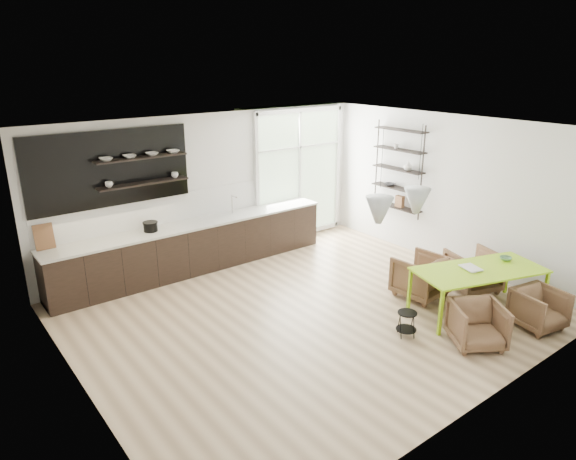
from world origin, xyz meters
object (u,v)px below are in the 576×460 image
(armchair_back_right, at_px, (473,271))
(wire_stool, at_px, (407,321))
(dining_table, at_px, (479,272))
(armchair_back_left, at_px, (421,276))
(armchair_front_right, at_px, (539,309))
(armchair_front_left, at_px, (477,325))

(armchair_back_right, distance_m, wire_stool, 2.18)
(dining_table, distance_m, armchair_back_left, 1.01)
(armchair_back_right, bearing_deg, armchair_back_left, -5.32)
(dining_table, distance_m, wire_stool, 1.53)
(dining_table, distance_m, armchair_front_right, 0.99)
(armchair_back_left, height_order, wire_stool, armchair_back_left)
(armchair_front_left, relative_size, armchair_front_right, 1.04)
(armchair_back_left, bearing_deg, armchair_front_right, 102.90)
(armchair_back_right, bearing_deg, armchair_front_left, 53.54)
(armchair_back_right, xyz_separation_m, armchair_front_left, (-1.57, -1.11, -0.04))
(wire_stool, bearing_deg, armchair_front_right, -30.47)
(armchair_front_left, distance_m, armchair_front_right, 1.22)
(dining_table, height_order, armchair_front_right, dining_table)
(armchair_back_left, relative_size, armchair_front_right, 1.18)
(armchair_front_left, distance_m, wire_stool, 0.97)
(armchair_front_left, bearing_deg, armchair_front_right, 20.31)
(armchair_back_left, distance_m, armchair_front_left, 1.64)
(dining_table, xyz_separation_m, armchair_front_right, (0.32, -0.85, -0.39))
(armchair_front_right, bearing_deg, wire_stool, 160.05)
(dining_table, bearing_deg, wire_stool, -169.55)
(armchair_back_left, distance_m, armchair_back_right, 1.00)
(dining_table, xyz_separation_m, armchair_front_left, (-0.87, -0.58, -0.38))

